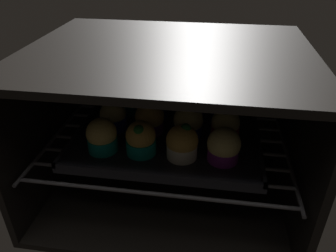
# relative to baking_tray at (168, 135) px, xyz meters

# --- Properties ---
(oven_cavity) EXTENTS (0.59, 0.47, 0.37)m
(oven_cavity) POSITION_rel_baking_tray_xyz_m (0.00, 0.04, 0.02)
(oven_cavity) COLOR black
(oven_cavity) RESTS_ON ground
(oven_rack) EXTENTS (0.55, 0.42, 0.01)m
(oven_rack) POSITION_rel_baking_tray_xyz_m (0.00, -0.00, -0.01)
(oven_rack) COLOR #4C494C
(oven_rack) RESTS_ON oven_cavity
(baking_tray) EXTENTS (0.42, 0.33, 0.02)m
(baking_tray) POSITION_rel_baking_tray_xyz_m (0.00, 0.00, 0.00)
(baking_tray) COLOR black
(baking_tray) RESTS_ON oven_rack
(muffin_row0_col0) EXTENTS (0.07, 0.07, 0.08)m
(muffin_row0_col0) POSITION_rel_baking_tray_xyz_m (-0.13, -0.09, 0.04)
(muffin_row0_col0) COLOR #0C8C84
(muffin_row0_col0) RESTS_ON baking_tray
(muffin_row0_col1) EXTENTS (0.06, 0.06, 0.07)m
(muffin_row0_col1) POSITION_rel_baking_tray_xyz_m (-0.04, -0.09, 0.04)
(muffin_row0_col1) COLOR #0C8C84
(muffin_row0_col1) RESTS_ON baking_tray
(muffin_row0_col2) EXTENTS (0.07, 0.07, 0.08)m
(muffin_row0_col2) POSITION_rel_baking_tray_xyz_m (0.04, -0.09, 0.04)
(muffin_row0_col2) COLOR silver
(muffin_row0_col2) RESTS_ON baking_tray
(muffin_row0_col3) EXTENTS (0.07, 0.07, 0.07)m
(muffin_row0_col3) POSITION_rel_baking_tray_xyz_m (0.13, -0.09, 0.04)
(muffin_row0_col3) COLOR #7A238C
(muffin_row0_col3) RESTS_ON baking_tray
(muffin_row1_col0) EXTENTS (0.06, 0.06, 0.07)m
(muffin_row1_col0) POSITION_rel_baking_tray_xyz_m (-0.13, 0.00, 0.04)
(muffin_row1_col0) COLOR #1928B7
(muffin_row1_col0) RESTS_ON baking_tray
(muffin_row1_col1) EXTENTS (0.07, 0.07, 0.07)m
(muffin_row1_col1) POSITION_rel_baking_tray_xyz_m (-0.04, 0.00, 0.04)
(muffin_row1_col1) COLOR #7A238C
(muffin_row1_col1) RESTS_ON baking_tray
(muffin_row1_col2) EXTENTS (0.07, 0.07, 0.07)m
(muffin_row1_col2) POSITION_rel_baking_tray_xyz_m (0.05, 0.00, 0.04)
(muffin_row1_col2) COLOR #1928B7
(muffin_row1_col2) RESTS_ON baking_tray
(muffin_row1_col3) EXTENTS (0.06, 0.06, 0.07)m
(muffin_row1_col3) POSITION_rel_baking_tray_xyz_m (0.13, 0.00, 0.04)
(muffin_row1_col3) COLOR red
(muffin_row1_col3) RESTS_ON baking_tray
(muffin_row2_col0) EXTENTS (0.06, 0.06, 0.08)m
(muffin_row2_col0) POSITION_rel_baking_tray_xyz_m (-0.13, 0.09, 0.04)
(muffin_row2_col0) COLOR #0C8C84
(muffin_row2_col0) RESTS_ON baking_tray
(muffin_row2_col1) EXTENTS (0.07, 0.07, 0.08)m
(muffin_row2_col1) POSITION_rel_baking_tray_xyz_m (-0.04, 0.09, 0.04)
(muffin_row2_col1) COLOR #1928B7
(muffin_row2_col1) RESTS_ON baking_tray
(muffin_row2_col2) EXTENTS (0.07, 0.07, 0.07)m
(muffin_row2_col2) POSITION_rel_baking_tray_xyz_m (0.05, 0.08, 0.04)
(muffin_row2_col2) COLOR #7A238C
(muffin_row2_col2) RESTS_ON baking_tray
(muffin_row2_col3) EXTENTS (0.07, 0.07, 0.08)m
(muffin_row2_col3) POSITION_rel_baking_tray_xyz_m (0.13, 0.09, 0.04)
(muffin_row2_col3) COLOR #1928B7
(muffin_row2_col3) RESTS_ON baking_tray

